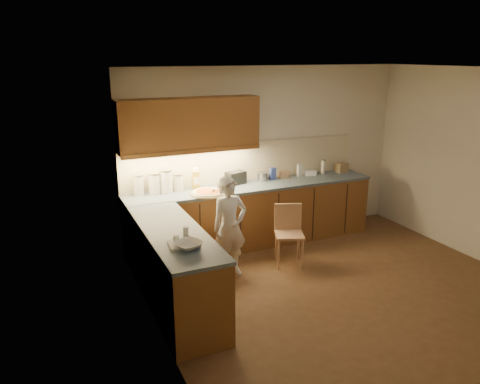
% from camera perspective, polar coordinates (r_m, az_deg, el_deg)
% --- Properties ---
extents(room, '(4.54, 4.50, 2.62)m').
position_cam_1_polar(room, '(5.43, 13.03, 4.54)').
color(room, '#50331B').
rests_on(room, ground).
extents(l_counter, '(3.77, 2.62, 0.92)m').
position_cam_1_polar(l_counter, '(6.37, -1.19, -4.67)').
color(l_counter, brown).
rests_on(l_counter, ground).
extents(backsplash, '(3.75, 0.02, 0.58)m').
position_cam_1_polar(backsplash, '(7.01, 0.56, 3.72)').
color(backsplash, beige).
rests_on(backsplash, l_counter).
extents(upper_cabinets, '(1.95, 0.36, 0.73)m').
position_cam_1_polar(upper_cabinets, '(6.42, -6.21, 8.24)').
color(upper_cabinets, brown).
rests_on(upper_cabinets, ground).
extents(pizza_on_board, '(0.49, 0.49, 0.20)m').
position_cam_1_polar(pizza_on_board, '(6.39, -3.85, -0.07)').
color(pizza_on_board, tan).
rests_on(pizza_on_board, l_counter).
extents(child, '(0.50, 0.34, 1.30)m').
position_cam_1_polar(child, '(5.95, -1.29, -4.28)').
color(child, silver).
rests_on(child, ground).
extents(wooden_chair, '(0.48, 0.48, 0.82)m').
position_cam_1_polar(wooden_chair, '(6.37, 5.97, -4.64)').
color(wooden_chair, tan).
rests_on(wooden_chair, ground).
extents(mixing_bowl, '(0.33, 0.33, 0.07)m').
position_cam_1_polar(mixing_bowl, '(4.66, -6.32, -6.45)').
color(mixing_bowl, white).
rests_on(mixing_bowl, l_counter).
extents(canister_a, '(0.15, 0.15, 0.29)m').
position_cam_1_polar(canister_a, '(6.44, -12.26, 0.87)').
color(canister_a, beige).
rests_on(canister_a, l_counter).
extents(canister_b, '(0.17, 0.17, 0.30)m').
position_cam_1_polar(canister_b, '(6.47, -10.40, 1.07)').
color(canister_b, silver).
rests_on(canister_b, l_counter).
extents(canister_c, '(0.18, 0.18, 0.33)m').
position_cam_1_polar(canister_c, '(6.48, -8.98, 1.33)').
color(canister_c, white).
rests_on(canister_c, l_counter).
extents(canister_d, '(0.15, 0.15, 0.25)m').
position_cam_1_polar(canister_d, '(6.57, -7.54, 1.21)').
color(canister_d, white).
rests_on(canister_d, l_counter).
extents(oil_jug, '(0.11, 0.09, 0.31)m').
position_cam_1_polar(oil_jug, '(6.60, -5.43, 1.52)').
color(oil_jug, '#B29D23').
rests_on(oil_jug, l_counter).
extents(toaster, '(0.32, 0.23, 0.19)m').
position_cam_1_polar(toaster, '(6.86, -0.54, 1.74)').
color(toaster, black).
rests_on(toaster, l_counter).
extents(steel_pot, '(0.16, 0.16, 0.13)m').
position_cam_1_polar(steel_pot, '(7.05, 2.72, 1.89)').
color(steel_pot, '#A9A9AE').
rests_on(steel_pot, l_counter).
extents(blue_box, '(0.09, 0.07, 0.18)m').
position_cam_1_polar(blue_box, '(7.12, 4.01, 2.23)').
color(blue_box, '#34469C').
rests_on(blue_box, l_counter).
extents(card_box_a, '(0.15, 0.11, 0.10)m').
position_cam_1_polar(card_box_a, '(7.25, 5.37, 2.14)').
color(card_box_a, tan).
rests_on(card_box_a, l_counter).
extents(white_bottle, '(0.06, 0.06, 0.19)m').
position_cam_1_polar(white_bottle, '(7.35, 7.26, 2.63)').
color(white_bottle, silver).
rests_on(white_bottle, l_counter).
extents(flat_pack, '(0.21, 0.18, 0.07)m').
position_cam_1_polar(flat_pack, '(7.47, 8.51, 2.34)').
color(flat_pack, white).
rests_on(flat_pack, l_counter).
extents(tall_jar, '(0.07, 0.07, 0.23)m').
position_cam_1_polar(tall_jar, '(7.55, 10.09, 3.03)').
color(tall_jar, white).
rests_on(tall_jar, l_counter).
extents(card_box_b, '(0.21, 0.17, 0.15)m').
position_cam_1_polar(card_box_b, '(7.74, 12.26, 2.93)').
color(card_box_b, '#9E8055').
rests_on(card_box_b, l_counter).
extents(dough_cloth, '(0.33, 0.27, 0.02)m').
position_cam_1_polar(dough_cloth, '(4.74, -6.84, -6.35)').
color(dough_cloth, silver).
rests_on(dough_cloth, l_counter).
extents(spice_jar_a, '(0.08, 0.08, 0.08)m').
position_cam_1_polar(spice_jar_a, '(4.80, -7.80, -5.72)').
color(spice_jar_a, white).
rests_on(spice_jar_a, l_counter).
extents(spice_jar_b, '(0.07, 0.07, 0.08)m').
position_cam_1_polar(spice_jar_b, '(5.01, -6.64, -4.69)').
color(spice_jar_b, silver).
rests_on(spice_jar_b, l_counter).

